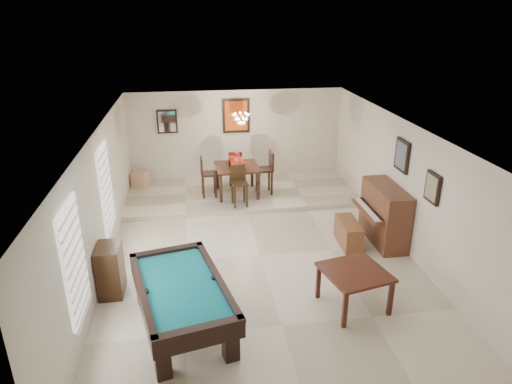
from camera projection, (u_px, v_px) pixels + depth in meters
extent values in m
cube|color=beige|center=(260.00, 256.00, 9.30)|extent=(6.00, 9.00, 0.02)
cube|color=silver|center=(236.00, 136.00, 12.94)|extent=(6.00, 0.04, 2.60)
cube|color=silver|center=(327.00, 362.00, 4.68)|extent=(6.00, 0.04, 2.60)
cube|color=silver|center=(100.00, 205.00, 8.41)|extent=(0.04, 9.00, 2.60)
cube|color=silver|center=(407.00, 188.00, 9.21)|extent=(0.04, 9.00, 2.60)
cube|color=white|center=(261.00, 131.00, 8.32)|extent=(6.00, 9.00, 0.04)
cube|color=beige|center=(242.00, 193.00, 12.25)|extent=(6.00, 2.50, 0.12)
cube|color=white|center=(74.00, 261.00, 6.35)|extent=(0.06, 1.00, 1.70)
cube|color=white|center=(106.00, 188.00, 8.92)|extent=(0.06, 1.00, 1.70)
cube|color=brown|center=(348.00, 233.00, 9.63)|extent=(0.40, 0.96, 0.52)
cube|color=black|center=(110.00, 270.00, 7.90)|extent=(0.41, 0.61, 0.92)
cube|color=tan|center=(140.00, 179.00, 12.50)|extent=(0.48, 0.54, 0.41)
cube|color=#D84C14|center=(236.00, 116.00, 12.67)|extent=(0.75, 0.06, 0.95)
cube|color=white|center=(167.00, 122.00, 12.46)|extent=(0.55, 0.06, 0.65)
cube|color=slate|center=(402.00, 155.00, 9.25)|extent=(0.06, 0.55, 0.65)
cube|color=gray|center=(433.00, 188.00, 8.13)|extent=(0.06, 0.45, 0.55)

